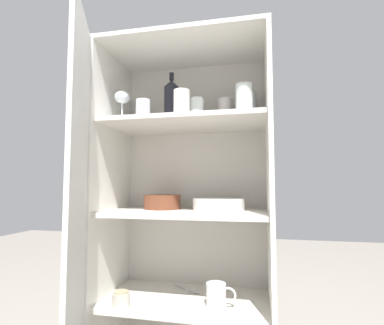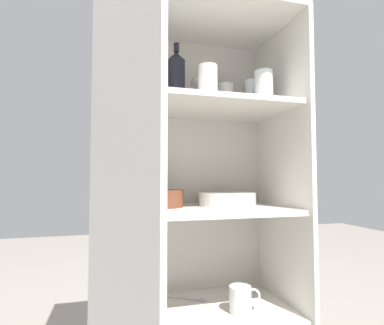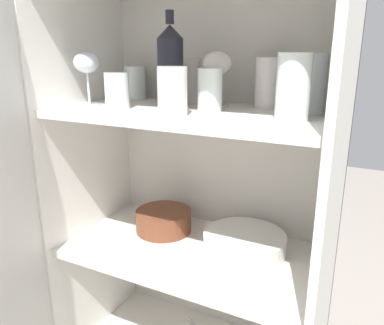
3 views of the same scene
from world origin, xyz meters
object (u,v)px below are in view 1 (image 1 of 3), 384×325
object	(u,v)px
plate_stack_white	(219,204)
storage_jar	(121,299)
wine_bottle	(171,102)
coffee_mug_primary	(217,295)
mixing_bowl_large	(162,201)

from	to	relation	value
plate_stack_white	storage_jar	bearing A→B (deg)	-153.07
wine_bottle	coffee_mug_primary	size ratio (longest dim) A/B	2.03
wine_bottle	storage_jar	xyz separation A→B (m)	(-0.16, -0.17, -0.87)
coffee_mug_primary	storage_jar	world-z (taller)	coffee_mug_primary
storage_jar	wine_bottle	bearing A→B (deg)	46.66
wine_bottle	storage_jar	distance (m)	0.90
plate_stack_white	mixing_bowl_large	distance (m)	0.27
mixing_bowl_large	coffee_mug_primary	distance (m)	0.48
plate_stack_white	mixing_bowl_large	bearing A→B (deg)	177.92
plate_stack_white	coffee_mug_primary	distance (m)	0.38
storage_jar	coffee_mug_primary	bearing A→B (deg)	10.47
coffee_mug_primary	storage_jar	distance (m)	0.40
mixing_bowl_large	wine_bottle	bearing A→B (deg)	-31.63
mixing_bowl_large	storage_jar	bearing A→B (deg)	-118.07
wine_bottle	mixing_bowl_large	xyz separation A→B (m)	(-0.05, 0.03, -0.48)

